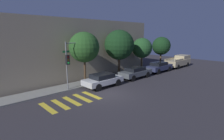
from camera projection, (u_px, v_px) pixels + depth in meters
The scene contains 13 objects.
ground_plane at pixel (107, 94), 15.88m from camera, with size 60.00×60.00×0.00m, color #2D2B30.
sidewalk at pixel (81, 84), 18.91m from camera, with size 26.00×2.14×0.14m, color slate.
building_row at pixel (59, 49), 21.40m from camera, with size 26.00×6.00×7.12m, color gray.
crosswalk at pixel (72, 101), 14.32m from camera, with size 4.51×2.60×0.00m.
traffic_light_pole at pixel (71, 57), 16.59m from camera, with size 2.34×0.56×4.71m.
sedan_near_corner at pixel (103, 80), 18.10m from camera, with size 4.28×1.88×1.40m.
sedan_middle at pixel (135, 72), 21.67m from camera, with size 4.50×1.81×1.40m.
sedan_far_end at pixel (159, 67), 25.30m from camera, with size 4.65×1.78×1.44m.
pickup_truck at pixel (179, 61), 29.32m from camera, with size 5.48×2.00×1.89m.
tree_near_corner at pixel (84, 47), 18.22m from camera, with size 3.19×3.19×5.66m.
tree_midblock at pixel (119, 45), 21.73m from camera, with size 3.71×3.71×5.95m.
tree_far_end at pixel (142, 48), 24.99m from camera, with size 2.87×2.87×4.90m.
tree_behind_truck at pixel (161, 46), 28.44m from camera, with size 2.93×2.93×5.00m.
Camera 1 is at (-10.03, -11.32, 5.36)m, focal length 28.00 mm.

